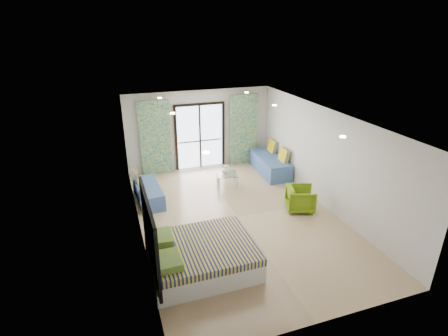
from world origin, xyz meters
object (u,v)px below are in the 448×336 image
object	(u,v)px
armchair	(301,198)
daybed_left	(148,192)
daybed_right	(270,164)
bed	(201,256)
coffee_table	(227,175)

from	to	relation	value
armchair	daybed_left	bearing A→B (deg)	83.77
daybed_right	daybed_left	bearing A→B (deg)	-166.98
bed	daybed_left	world-z (taller)	daybed_left
coffee_table	armchair	bearing A→B (deg)	-56.12
daybed_right	coffee_table	size ratio (longest dim) A/B	2.74
daybed_left	coffee_table	distance (m)	2.47
daybed_right	coffee_table	bearing A→B (deg)	-159.39
daybed_left	daybed_right	xyz separation A→B (m)	(4.23, 0.75, 0.06)
bed	armchair	distance (m)	3.57
bed	coffee_table	size ratio (longest dim) A/B	2.85
daybed_left	coffee_table	bearing A→B (deg)	0.98
bed	coffee_table	distance (m)	4.04
bed	daybed_left	xyz separation A→B (m)	(-0.64, 3.42, -0.05)
bed	coffee_table	xyz separation A→B (m)	(1.83, 3.61, 0.06)
bed	armchair	world-z (taller)	armchair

